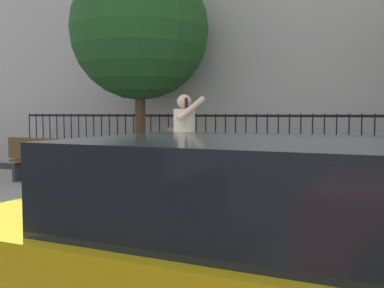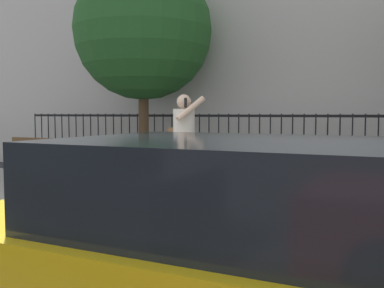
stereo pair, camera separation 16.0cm
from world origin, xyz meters
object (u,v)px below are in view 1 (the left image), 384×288
Objects in this scene: taxi_yellow at (265,262)px; pedestrian_on_phone at (183,141)px; street_tree_mid at (140,31)px; street_bench at (43,159)px.

taxi_yellow is 4.45m from pedestrian_on_phone.
street_tree_mid is (-2.55, 3.01, 2.41)m from pedestrian_on_phone.
pedestrian_on_phone is 4.62m from street_tree_mid.
pedestrian_on_phone reaches higher than taxi_yellow.
street_tree_mid reaches higher than taxi_yellow.
street_tree_mid is (-4.85, 6.79, 2.88)m from taxi_yellow.
taxi_yellow is at bearing -54.47° from street_tree_mid.
street_bench is 0.30× the size of street_tree_mid.
street_bench is at bearing 167.45° from pedestrian_on_phone.
street_tree_mid is at bearing 64.63° from street_bench.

